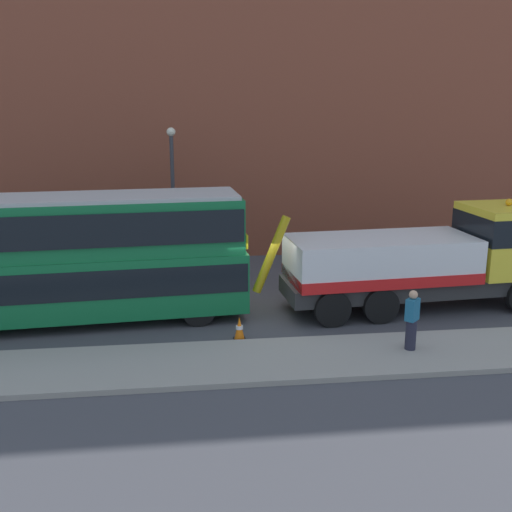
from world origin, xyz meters
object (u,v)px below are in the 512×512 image
at_px(recovery_tow_truck, 431,257).
at_px(traffic_cone_near_bus, 239,329).
at_px(pedestrian_bystander, 412,321).
at_px(double_decker_bus, 69,254).
at_px(street_lamp, 173,186).

distance_m(recovery_tow_truck, traffic_cone_near_bus, 7.17).
height_order(recovery_tow_truck, pedestrian_bystander, recovery_tow_truck).
bearing_deg(double_decker_bus, traffic_cone_near_bus, -26.92).
bearing_deg(double_decker_bus, recovery_tow_truck, -4.01).
bearing_deg(street_lamp, double_decker_bus, -117.02).
bearing_deg(double_decker_bus, street_lamp, 58.80).
height_order(traffic_cone_near_bus, street_lamp, street_lamp).
bearing_deg(double_decker_bus, pedestrian_bystander, -25.23).
bearing_deg(street_lamp, pedestrian_bystander, -56.82).
height_order(recovery_tow_truck, street_lamp, street_lamp).
bearing_deg(pedestrian_bystander, double_decker_bus, 25.22).
distance_m(pedestrian_bystander, street_lamp, 12.22).
distance_m(double_decker_bus, street_lamp, 7.14).
xyz_separation_m(double_decker_bus, traffic_cone_near_bus, (5.12, -2.15, -1.89)).
distance_m(pedestrian_bystander, traffic_cone_near_bus, 4.94).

